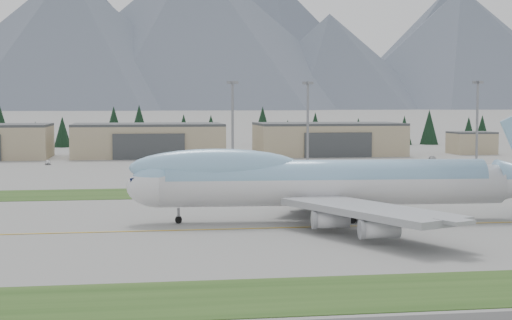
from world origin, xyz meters
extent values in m
plane|color=gray|center=(0.00, 0.00, 0.00)|extent=(7000.00, 7000.00, 0.00)
cube|color=#274518|center=(0.00, -38.00, 0.00)|extent=(400.00, 14.00, 0.08)
cube|color=#274518|center=(0.00, 45.00, 0.00)|extent=(400.00, 18.00, 0.08)
cube|color=gold|center=(0.00, 0.00, 0.00)|extent=(400.00, 0.40, 0.02)
cylinder|color=silver|center=(9.97, 5.38, 5.26)|extent=(51.03, 8.77, 5.89)
cylinder|color=#8BBCE3|center=(9.07, 5.43, 6.35)|extent=(47.38, 8.11, 5.44)
ellipsoid|color=silver|center=(-15.37, 6.82, 5.26)|extent=(9.75, 6.42, 5.89)
ellipsoid|color=#8BBCE3|center=(-15.37, 6.82, 6.35)|extent=(8.16, 5.44, 5.00)
ellipsoid|color=#8BBCE3|center=(-7.23, 6.36, 8.07)|extent=(25.27, 6.42, 5.44)
cube|color=#0C1433|center=(-18.54, 7.00, 6.44)|extent=(2.07, 2.46, 1.18)
cube|color=#989A9F|center=(12.63, 20.22, 3.63)|extent=(21.48, 27.72, 0.91)
cube|color=#989A9F|center=(10.93, -9.66, 3.63)|extent=(19.21, 28.31, 0.91)
cylinder|color=silver|center=(8.26, 16.83, 1.90)|extent=(4.84, 2.53, 2.27)
cylinder|color=silver|center=(13.18, 25.00, 1.90)|extent=(4.84, 2.53, 2.27)
cylinder|color=silver|center=(6.98, -5.80, 1.90)|extent=(4.84, 2.53, 2.27)
cylinder|color=silver|center=(10.93, -14.47, 1.90)|extent=(4.84, 2.53, 2.27)
cylinder|color=gray|center=(-12.66, 6.67, 1.09)|extent=(0.42, 0.42, 2.18)
cylinder|color=gray|center=(8.77, 8.18, 1.18)|extent=(0.54, 0.54, 2.36)
cylinder|color=gray|center=(8.46, 2.74, 1.18)|extent=(0.54, 0.54, 2.36)
cylinder|color=gray|center=(13.30, 7.92, 1.18)|extent=(0.54, 0.54, 2.36)
cylinder|color=gray|center=(12.99, 2.49, 1.18)|extent=(0.54, 0.54, 2.36)
cylinder|color=black|center=(-12.68, 6.31, 0.50)|extent=(1.01, 0.37, 1.00)
cylinder|color=black|center=(-12.64, 7.03, 0.50)|extent=(1.01, 0.37, 1.00)
cylinder|color=black|center=(8.77, 8.18, 0.54)|extent=(1.11, 0.51, 1.09)
cylinder|color=black|center=(8.46, 2.74, 0.54)|extent=(1.11, 0.51, 1.09)
cylinder|color=black|center=(13.30, 7.92, 0.54)|extent=(1.11, 0.51, 1.09)
cylinder|color=black|center=(12.99, 2.49, 0.54)|extent=(1.11, 0.51, 1.09)
cube|color=tan|center=(-15.00, 150.00, 5.00)|extent=(48.00, 26.00, 10.00)
cube|color=#3A3D40|center=(-15.00, 150.00, 10.40)|extent=(48.00, 26.00, 0.80)
cube|color=#3A3D40|center=(-15.00, 136.70, 4.00)|extent=(22.08, 0.60, 8.00)
cube|color=tan|center=(45.00, 150.00, 5.00)|extent=(48.00, 26.00, 10.00)
cube|color=#3A3D40|center=(45.00, 150.00, 10.40)|extent=(48.00, 26.00, 0.80)
cube|color=#3A3D40|center=(45.00, 136.70, 4.00)|extent=(22.08, 0.60, 8.00)
cube|color=tan|center=(95.00, 148.00, 3.50)|extent=(14.00, 12.00, 7.00)
cube|color=#3A3D40|center=(95.00, 148.00, 7.30)|extent=(14.00, 12.00, 0.60)
cylinder|color=gray|center=(7.40, 106.97, 11.30)|extent=(0.70, 0.70, 22.61)
cube|color=gray|center=(7.40, 106.97, 23.01)|extent=(3.20, 3.20, 0.80)
cylinder|color=gray|center=(29.99, 113.87, 11.36)|extent=(0.70, 0.70, 22.72)
cube|color=gray|center=(29.99, 113.87, 23.12)|extent=(3.20, 3.20, 0.80)
cylinder|color=gray|center=(79.86, 110.42, 11.52)|extent=(0.70, 0.70, 23.03)
cube|color=gray|center=(79.86, 110.42, 23.43)|extent=(3.20, 3.20, 0.80)
imported|color=silver|center=(-43.69, 121.18, 0.00)|extent=(2.07, 3.95, 1.28)
imported|color=gold|center=(20.62, 116.57, 0.00)|extent=(4.27, 1.97, 1.36)
imported|color=#A2A3A7|center=(70.43, 120.97, 0.00)|extent=(2.77, 4.77, 1.30)
cone|color=black|center=(-71.32, 210.08, 8.33)|extent=(9.33, 9.33, 16.66)
cone|color=black|center=(-57.80, 208.49, 5.15)|extent=(5.77, 5.77, 10.30)
cone|color=black|center=(-47.77, 210.94, 6.12)|extent=(6.85, 6.85, 12.23)
cone|color=black|center=(-27.76, 212.14, 8.09)|extent=(9.06, 9.06, 16.17)
cone|color=black|center=(-17.69, 210.40, 8.37)|extent=(9.38, 9.38, 16.75)
cone|color=black|center=(0.19, 213.12, 6.49)|extent=(7.26, 7.26, 12.97)
cone|color=black|center=(11.01, 209.79, 6.39)|extent=(7.15, 7.15, 12.77)
cone|color=black|center=(33.00, 214.70, 8.04)|extent=(9.01, 9.01, 16.09)
cone|color=black|center=(42.40, 208.48, 5.32)|extent=(5.96, 5.96, 10.65)
cone|color=black|center=(55.63, 215.78, 6.80)|extent=(7.62, 7.62, 13.60)
cone|color=black|center=(73.73, 213.67, 5.63)|extent=(6.30, 6.30, 11.25)
cone|color=black|center=(92.31, 209.01, 6.11)|extent=(6.84, 6.84, 12.22)
cone|color=black|center=(103.30, 209.25, 7.36)|extent=(8.24, 8.24, 14.72)
cone|color=black|center=(121.21, 209.98, 5.85)|extent=(6.55, 6.55, 11.70)
cone|color=black|center=(129.96, 215.72, 6.19)|extent=(6.93, 6.93, 12.37)
cone|color=#44505B|center=(-200.00, 2089.70, 190.77)|extent=(886.81, 886.81, 381.53)
cone|color=#44505B|center=(150.00, 2239.04, 233.97)|extent=(1091.73, 1091.73, 467.94)
cone|color=#44505B|center=(550.00, 2185.21, 141.34)|extent=(658.65, 658.65, 282.69)
cone|color=white|center=(550.00, 2185.21, 226.15)|extent=(250.29, 250.29, 113.08)
cone|color=#44505B|center=(1000.00, 2276.62, 191.10)|extent=(908.01, 908.01, 382.19)
cone|color=white|center=(1000.00, 2276.62, 305.76)|extent=(345.05, 345.05, 152.88)
cone|color=#44505B|center=(-200.00, 2900.00, 241.27)|extent=(965.07, 965.07, 482.53)
cone|color=white|center=(-200.00, 2900.00, 376.38)|extent=(386.03, 386.03, 212.32)
cone|color=#44505B|center=(500.00, 2900.00, 255.62)|extent=(1022.48, 1022.48, 511.24)
cone|color=white|center=(500.00, 2900.00, 398.77)|extent=(408.99, 408.99, 224.94)
cone|color=#44505B|center=(1200.00, 2900.00, 231.08)|extent=(924.33, 924.33, 462.16)
cone|color=white|center=(1200.00, 2900.00, 360.49)|extent=(369.73, 369.73, 203.35)
camera|label=1|loc=(-18.39, -106.36, 17.36)|focal=55.00mm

